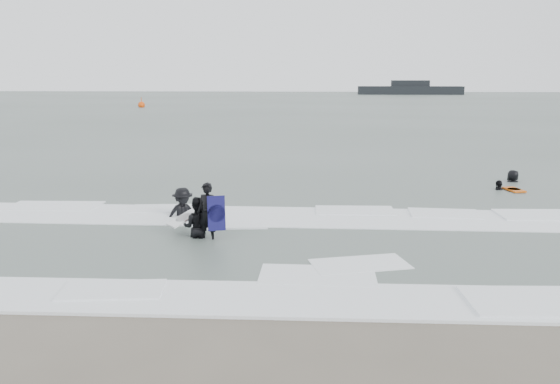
# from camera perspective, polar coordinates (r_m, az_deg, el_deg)

# --- Properties ---
(ground) EXTENTS (320.00, 320.00, 0.00)m
(ground) POSITION_cam_1_polar(r_m,az_deg,el_deg) (11.95, -1.61, -10.16)
(ground) COLOR brown
(ground) RESTS_ON ground
(sea) EXTENTS (320.00, 320.00, 0.00)m
(sea) POSITION_cam_1_polar(r_m,az_deg,el_deg) (91.14, 3.16, 9.12)
(sea) COLOR #47544C
(sea) RESTS_ON ground
(surfer_centre) EXTENTS (0.70, 0.56, 1.68)m
(surfer_centre) POSITION_cam_1_polar(r_m,az_deg,el_deg) (15.43, -7.50, -5.10)
(surfer_centre) COLOR black
(surfer_centre) RESTS_ON ground
(surfer_wading) EXTENTS (0.86, 0.68, 1.75)m
(surfer_wading) POSITION_cam_1_polar(r_m,az_deg,el_deg) (15.75, -8.60, -4.78)
(surfer_wading) COLOR black
(surfer_wading) RESTS_ON ground
(surfer_breaker) EXTENTS (1.38, 1.24, 1.86)m
(surfer_breaker) POSITION_cam_1_polar(r_m,az_deg,el_deg) (17.99, -10.09, -2.72)
(surfer_breaker) COLOR black
(surfer_breaker) RESTS_ON ground
(surfer_right_near) EXTENTS (0.94, 0.93, 1.59)m
(surfer_right_near) POSITION_cam_1_polar(r_m,az_deg,el_deg) (23.66, 21.89, 0.11)
(surfer_right_near) COLOR black
(surfer_right_near) RESTS_ON ground
(surfer_right_far) EXTENTS (0.98, 0.82, 1.72)m
(surfer_right_far) POSITION_cam_1_polar(r_m,az_deg,el_deg) (25.66, 23.12, 0.88)
(surfer_right_far) COLOR black
(surfer_right_far) RESTS_ON ground
(surf_foam) EXTENTS (30.03, 9.06, 0.09)m
(surf_foam) POSITION_cam_1_polar(r_m,az_deg,el_deg) (15.42, -0.32, -4.86)
(surf_foam) COLOR white
(surf_foam) RESTS_ON ground
(bodyboards) EXTENTS (12.46, 8.16, 1.25)m
(bodyboards) POSITION_cam_1_polar(r_m,az_deg,el_deg) (17.48, 5.43, -1.33)
(bodyboards) COLOR #0F0E42
(bodyboards) RESTS_ON ground
(buoy) EXTENTS (1.00, 1.00, 1.65)m
(buoy) POSITION_cam_1_polar(r_m,az_deg,el_deg) (84.91, -14.27, 8.81)
(buoy) COLOR #DF4509
(buoy) RESTS_ON ground
(vessel_horizon) EXTENTS (26.55, 4.74, 3.60)m
(vessel_horizon) POSITION_cam_1_polar(r_m,az_deg,el_deg) (147.55, 13.42, 10.39)
(vessel_horizon) COLOR black
(vessel_horizon) RESTS_ON ground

